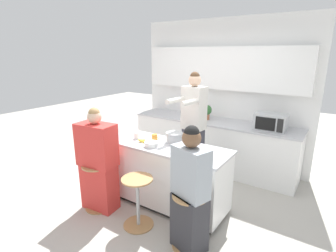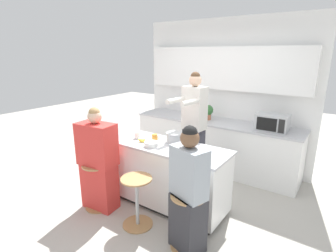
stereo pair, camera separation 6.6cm
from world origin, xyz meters
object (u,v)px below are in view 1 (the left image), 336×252
bar_stool_rightmost (189,218)px  banana_bunch (143,141)px  cooking_pot (174,138)px  bar_stool_center (138,200)px  person_wrapped_blanket (98,163)px  person_seated_near (190,195)px  fruit_bowl (203,151)px  potted_plant (207,111)px  microwave (271,122)px  kitchen_island (165,175)px  person_cooking (193,133)px  coffee_cup_far (137,136)px  bar_stool_leftmost (98,184)px  coffee_cup_near (155,138)px

bar_stool_rightmost → banana_bunch: bearing=154.8°
bar_stool_rightmost → cooking_pot: bearing=132.3°
bar_stool_rightmost → banana_bunch: banana_bunch is taller
bar_stool_center → person_wrapped_blanket: size_ratio=0.45×
person_seated_near → fruit_bowl: size_ratio=7.57×
person_wrapped_blanket → potted_plant: person_wrapped_blanket is taller
bar_stool_rightmost → microwave: size_ratio=1.34×
kitchen_island → banana_bunch: banana_bunch is taller
person_wrapped_blanket → person_cooking: bearing=49.5°
bar_stool_rightmost → fruit_bowl: fruit_bowl is taller
person_wrapped_blanket → coffee_cup_far: size_ratio=13.57×
person_wrapped_blanket → fruit_bowl: size_ratio=7.64×
person_cooking → person_seated_near: 1.34m
person_seated_near → cooking_pot: bearing=150.1°
person_wrapped_blanket → coffee_cup_far: (0.20, 0.57, 0.27)m
person_wrapped_blanket → fruit_bowl: (1.27, 0.57, 0.27)m
bar_stool_leftmost → person_wrapped_blanket: bearing=40.6°
cooking_pot → coffee_cup_near: bearing=-156.8°
bar_stool_leftmost → person_cooking: person_cooking is taller
bar_stool_leftmost → person_cooking: (0.82, 1.18, 0.57)m
bar_stool_center → microwave: size_ratio=1.34×
person_cooking → kitchen_island: bearing=-94.4°
person_wrapped_blanket → person_seated_near: size_ratio=1.01×
bar_stool_leftmost → person_cooking: bearing=55.1°
person_cooking → person_wrapped_blanket: size_ratio=1.29×
cooking_pot → banana_bunch: cooking_pot is taller
person_seated_near → potted_plant: size_ratio=5.18×
bar_stool_leftmost → cooking_pot: (0.76, 0.76, 0.60)m
cooking_pot → fruit_bowl: 0.56m
bar_stool_rightmost → person_cooking: 1.42m
person_seated_near → microwave: 2.13m
potted_plant → person_cooking: bearing=-75.6°
person_seated_near → cooking_pot: size_ratio=4.34×
cooking_pot → microwave: size_ratio=0.68×
bar_stool_center → coffee_cup_far: size_ratio=6.14×
kitchen_island → bar_stool_leftmost: size_ratio=2.76×
bar_stool_leftmost → potted_plant: (0.58, 2.14, 0.70)m
person_wrapped_blanket → microwave: (1.70, 2.07, 0.37)m
coffee_cup_near → potted_plant: potted_plant is taller
person_seated_near → coffee_cup_far: (-1.21, 0.57, 0.29)m
bar_stool_leftmost → coffee_cup_far: bearing=69.4°
person_seated_near → microwave: (0.29, 2.07, 0.39)m
person_cooking → potted_plant: size_ratio=6.73×
kitchen_island → person_wrapped_blanket: (-0.69, -0.59, 0.22)m
person_wrapped_blanket → bar_stool_leftmost: bearing=-145.2°
coffee_cup_far → bar_stool_rightmost: bearing=-24.9°
bar_stool_center → banana_bunch: size_ratio=4.27×
fruit_bowl → person_wrapped_blanket: bearing=-155.8°
bar_stool_leftmost → person_seated_near: size_ratio=0.46×
person_seated_near → coffee_cup_near: 1.16m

